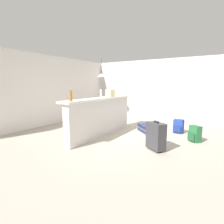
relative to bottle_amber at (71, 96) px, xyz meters
The scene contains 16 objects.
ground_plane 2.13m from the bottle_amber, 17.82° to the right, with size 13.00×13.00×0.05m, color #ADA393.
wall_back 3.01m from the bottle_amber, 56.77° to the left, with size 6.60×0.10×2.50m, color silver.
wall_right 4.71m from the bottle_amber, ahead, with size 0.10×6.00×2.50m, color silver.
partition_half_wall 1.42m from the bottle_amber, ahead, with size 2.80×0.20×1.05m, color silver.
bar_countertop 1.25m from the bottle_amber, ahead, with size 2.96×0.40×0.05m, color white.
bottle_amber is the anchor object (origin of this frame).
bottle_clear 1.25m from the bottle_amber, ahead, with size 0.06×0.06×0.23m, color silver.
bottle_white 2.53m from the bottle_amber, ahead, with size 0.07×0.07×0.22m, color silver.
grocery_bag 1.65m from the bottle_amber, ahead, with size 0.26×0.18×0.22m, color beige.
dining_table 3.54m from the bottle_amber, 24.05° to the left, with size 1.10×0.80×0.74m.
dining_chair_near_partition 3.34m from the bottle_amber, 15.27° to the left, with size 0.45×0.45×0.93m.
pendant_lamp 3.61m from the bottle_amber, 23.73° to the left, with size 0.34×0.34×0.78m.
suitcase_flat_navy 2.75m from the bottle_amber, 24.06° to the right, with size 0.83×0.84×0.22m.
backpack_green 3.27m from the bottle_amber, 50.07° to the right, with size 0.34×0.34×0.42m.
suitcase_upright_charcoal 2.12m from the bottle_amber, 63.06° to the right, with size 0.44×0.50×0.67m.
backpack_blue 3.38m from the bottle_amber, 34.71° to the right, with size 0.27×0.30×0.42m.
Camera 1 is at (-4.67, -2.45, 1.49)m, focal length 29.34 mm.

